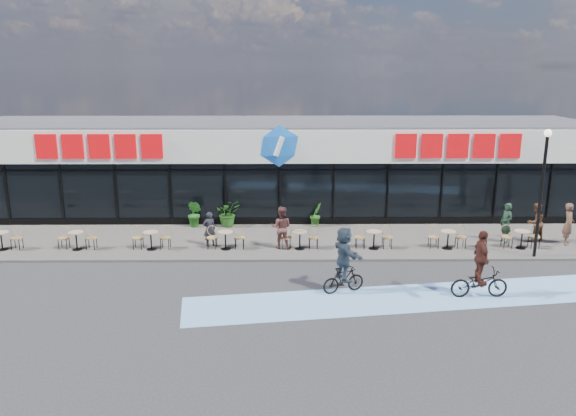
% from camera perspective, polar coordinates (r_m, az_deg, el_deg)
% --- Properties ---
extents(ground, '(120.00, 120.00, 0.00)m').
position_cam_1_polar(ground, '(19.62, -0.99, -7.49)').
color(ground, '#28282B').
rests_on(ground, ground).
extents(sidewalk, '(44.00, 5.00, 0.10)m').
position_cam_1_polar(sidewalk, '(23.85, -0.91, -3.38)').
color(sidewalk, '#534F49').
rests_on(sidewalk, ground).
extents(bike_lane, '(14.17, 4.13, 0.01)m').
position_cam_1_polar(bike_lane, '(18.63, 11.52, -8.98)').
color(bike_lane, '#74A5DC').
rests_on(bike_lane, ground).
extents(building, '(30.60, 6.57, 4.75)m').
position_cam_1_polar(building, '(28.59, -0.86, 4.30)').
color(building, black).
rests_on(building, ground).
extents(lamp_post, '(0.28, 0.28, 4.91)m').
position_cam_1_polar(lamp_post, '(23.11, 24.43, 2.41)').
color(lamp_post, black).
rests_on(lamp_post, sidewalk).
extents(bistro_set_0, '(1.54, 0.62, 0.90)m').
position_cam_1_polar(bistro_set_0, '(25.28, -27.01, -2.76)').
color(bistro_set_0, tan).
rests_on(bistro_set_0, sidewalk).
extents(bistro_set_1, '(1.54, 0.62, 0.90)m').
position_cam_1_polar(bistro_set_1, '(24.09, -20.63, -2.88)').
color(bistro_set_1, tan).
rests_on(bistro_set_1, sidewalk).
extents(bistro_set_2, '(1.54, 0.62, 0.90)m').
position_cam_1_polar(bistro_set_2, '(23.24, -13.70, -2.97)').
color(bistro_set_2, tan).
rests_on(bistro_set_2, sidewalk).
extents(bistro_set_3, '(1.54, 0.62, 0.90)m').
position_cam_1_polar(bistro_set_3, '(22.74, -6.35, -3.01)').
color(bistro_set_3, tan).
rests_on(bistro_set_3, sidewalk).
extents(bistro_set_4, '(1.54, 0.62, 0.90)m').
position_cam_1_polar(bistro_set_4, '(22.64, 1.20, -3.01)').
color(bistro_set_4, tan).
rests_on(bistro_set_4, sidewalk).
extents(bistro_set_5, '(1.54, 0.62, 0.90)m').
position_cam_1_polar(bistro_set_5, '(22.92, 8.69, -2.96)').
color(bistro_set_5, tan).
rests_on(bistro_set_5, sidewalk).
extents(bistro_set_6, '(1.54, 0.62, 0.90)m').
position_cam_1_polar(bistro_set_6, '(23.58, 15.87, -2.86)').
color(bistro_set_6, tan).
rests_on(bistro_set_6, sidewalk).
extents(bistro_set_7, '(1.54, 0.62, 0.90)m').
position_cam_1_polar(bistro_set_7, '(24.59, 22.57, -2.73)').
color(bistro_set_7, tan).
rests_on(bistro_set_7, sidewalk).
extents(potted_plant_left, '(0.88, 0.87, 1.24)m').
position_cam_1_polar(potted_plant_left, '(25.93, -9.45, -0.59)').
color(potted_plant_left, '#23601B').
rests_on(potted_plant_left, sidewalk).
extents(potted_plant_mid, '(1.34, 1.24, 1.24)m').
position_cam_1_polar(potted_plant_mid, '(25.90, -6.10, -0.49)').
color(potted_plant_mid, '#235217').
rests_on(potted_plant_mid, sidewalk).
extents(potted_plant_right, '(0.72, 0.75, 1.06)m').
position_cam_1_polar(potted_plant_right, '(25.83, 2.85, -0.67)').
color(potted_plant_right, '#275A19').
rests_on(potted_plant_right, sidewalk).
extents(patron_left, '(0.61, 0.51, 1.43)m').
position_cam_1_polar(patron_left, '(23.11, -8.00, -2.12)').
color(patron_left, black).
rests_on(patron_left, sidewalk).
extents(patron_right, '(0.93, 0.77, 1.73)m').
position_cam_1_polar(patron_right, '(22.55, -0.69, -1.98)').
color(patron_right, '#522D2A').
rests_on(patron_right, sidewalk).
extents(pedestrian_a, '(0.57, 0.70, 1.67)m').
position_cam_1_polar(pedestrian_a, '(25.01, 21.29, -1.42)').
color(pedestrian_a, black).
rests_on(pedestrian_a, sidewalk).
extents(pedestrian_b, '(0.65, 0.75, 1.75)m').
position_cam_1_polar(pedestrian_b, '(25.75, 26.61, -1.45)').
color(pedestrian_b, brown).
rests_on(pedestrian_b, sidewalk).
extents(pedestrian_c, '(0.98, 0.87, 1.66)m').
position_cam_1_polar(pedestrian_c, '(25.57, 23.83, -1.35)').
color(pedestrian_c, '#432718').
rests_on(pedestrian_c, sidewalk).
extents(cyclist_a, '(1.52, 1.74, 2.24)m').
position_cam_1_polar(cyclist_a, '(18.43, 5.71, -5.31)').
color(cyclist_a, black).
rests_on(cyclist_a, ground).
extents(cyclist_b, '(1.86, 1.06, 2.24)m').
position_cam_1_polar(cyclist_b, '(19.09, 18.93, -6.22)').
color(cyclist_b, black).
rests_on(cyclist_b, ground).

